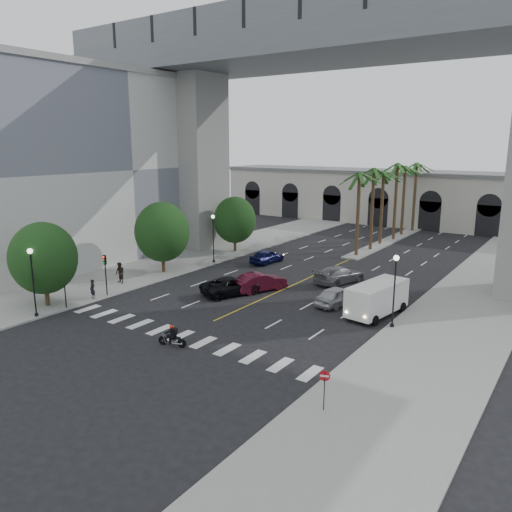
{
  "coord_description": "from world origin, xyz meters",
  "views": [
    {
      "loc": [
        22.34,
        -24.91,
        12.89
      ],
      "look_at": [
        1.07,
        6.0,
        4.33
      ],
      "focal_mm": 35.0,
      "sensor_mm": 36.0,
      "label": 1
    }
  ],
  "objects_px": {
    "traffic_signal_near": "(64,279)",
    "traffic_signal_far": "(105,268)",
    "lamp_post_left_far": "(213,234)",
    "motorcycle_rider": "(173,337)",
    "car_a": "(337,296)",
    "do_not_enter_sign": "(324,382)",
    "car_b": "(260,282)",
    "car_d": "(340,275)",
    "pedestrian_b": "(120,273)",
    "car_c": "(232,286)",
    "pedestrian_a": "(93,289)",
    "lamp_post_right": "(395,285)",
    "car_e": "(267,256)",
    "lamp_post_left_near": "(33,277)",
    "cargo_van": "(377,298)"
  },
  "relations": [
    {
      "from": "traffic_signal_near",
      "to": "car_c",
      "type": "bearing_deg",
      "value": 51.67
    },
    {
      "from": "lamp_post_right",
      "to": "motorcycle_rider",
      "type": "xyz_separation_m",
      "value": [
        -10.59,
        -11.08,
        -2.57
      ]
    },
    {
      "from": "pedestrian_a",
      "to": "do_not_enter_sign",
      "type": "height_order",
      "value": "do_not_enter_sign"
    },
    {
      "from": "lamp_post_left_near",
      "to": "car_b",
      "type": "height_order",
      "value": "lamp_post_left_near"
    },
    {
      "from": "lamp_post_left_near",
      "to": "car_c",
      "type": "distance_m",
      "value": 15.83
    },
    {
      "from": "car_b",
      "to": "car_e",
      "type": "xyz_separation_m",
      "value": [
        -5.24,
        9.13,
        -0.07
      ]
    },
    {
      "from": "lamp_post_right",
      "to": "pedestrian_b",
      "type": "xyz_separation_m",
      "value": [
        -24.65,
        -3.37,
        -2.09
      ]
    },
    {
      "from": "pedestrian_b",
      "to": "do_not_enter_sign",
      "type": "xyz_separation_m",
      "value": [
        25.82,
        -9.52,
        0.48
      ]
    },
    {
      "from": "lamp_post_right",
      "to": "motorcycle_rider",
      "type": "bearing_deg",
      "value": -133.71
    },
    {
      "from": "car_a",
      "to": "do_not_enter_sign",
      "type": "xyz_separation_m",
      "value": [
        6.69,
        -15.55,
        0.84
      ]
    },
    {
      "from": "car_b",
      "to": "lamp_post_right",
      "type": "bearing_deg",
      "value": -167.11
    },
    {
      "from": "lamp_post_right",
      "to": "pedestrian_a",
      "type": "height_order",
      "value": "lamp_post_right"
    },
    {
      "from": "car_b",
      "to": "pedestrian_a",
      "type": "xyz_separation_m",
      "value": [
        -10.0,
        -10.12,
        0.14
      ]
    },
    {
      "from": "lamp_post_left_far",
      "to": "motorcycle_rider",
      "type": "distance_m",
      "value": 22.8
    },
    {
      "from": "lamp_post_right",
      "to": "car_e",
      "type": "bearing_deg",
      "value": 147.7
    },
    {
      "from": "lamp_post_left_far",
      "to": "car_d",
      "type": "xyz_separation_m",
      "value": [
        14.61,
        0.72,
        -2.43
      ]
    },
    {
      "from": "traffic_signal_near",
      "to": "car_a",
      "type": "height_order",
      "value": "traffic_signal_near"
    },
    {
      "from": "car_d",
      "to": "car_e",
      "type": "distance_m",
      "value": 10.33
    },
    {
      "from": "car_c",
      "to": "lamp_post_right",
      "type": "bearing_deg",
      "value": -156.24
    },
    {
      "from": "car_b",
      "to": "car_d",
      "type": "height_order",
      "value": "car_b"
    },
    {
      "from": "traffic_signal_near",
      "to": "car_c",
      "type": "distance_m",
      "value": 13.66
    },
    {
      "from": "lamp_post_left_near",
      "to": "do_not_enter_sign",
      "type": "distance_m",
      "value": 24.02
    },
    {
      "from": "car_d",
      "to": "car_b",
      "type": "bearing_deg",
      "value": 71.71
    },
    {
      "from": "lamp_post_left_far",
      "to": "lamp_post_left_near",
      "type": "bearing_deg",
      "value": -90.0
    },
    {
      "from": "cargo_van",
      "to": "lamp_post_left_near",
      "type": "bearing_deg",
      "value": -135.24
    },
    {
      "from": "traffic_signal_near",
      "to": "traffic_signal_far",
      "type": "distance_m",
      "value": 4.0
    },
    {
      "from": "lamp_post_right",
      "to": "pedestrian_a",
      "type": "xyz_separation_m",
      "value": [
        -22.9,
        -7.79,
        -2.26
      ]
    },
    {
      "from": "car_b",
      "to": "car_d",
      "type": "distance_m",
      "value": 7.94
    },
    {
      "from": "car_c",
      "to": "pedestrian_b",
      "type": "relative_size",
      "value": 2.8
    },
    {
      "from": "motorcycle_rider",
      "to": "car_d",
      "type": "distance_m",
      "value": 19.95
    },
    {
      "from": "lamp_post_left_near",
      "to": "lamp_post_left_far",
      "type": "relative_size",
      "value": 1.0
    },
    {
      "from": "lamp_post_right",
      "to": "car_b",
      "type": "bearing_deg",
      "value": 169.74
    },
    {
      "from": "traffic_signal_far",
      "to": "lamp_post_right",
      "type": "bearing_deg",
      "value": 15.98
    },
    {
      "from": "motorcycle_rider",
      "to": "do_not_enter_sign",
      "type": "xyz_separation_m",
      "value": [
        11.76,
        -1.81,
        0.96
      ]
    },
    {
      "from": "car_a",
      "to": "car_d",
      "type": "bearing_deg",
      "value": -55.75
    },
    {
      "from": "lamp_post_left_far",
      "to": "do_not_enter_sign",
      "type": "relative_size",
      "value": 2.4
    },
    {
      "from": "car_c",
      "to": "pedestrian_a",
      "type": "distance_m",
      "value": 11.69
    },
    {
      "from": "car_c",
      "to": "do_not_enter_sign",
      "type": "xyz_separation_m",
      "value": [
        15.47,
        -13.01,
        0.85
      ]
    },
    {
      "from": "lamp_post_right",
      "to": "do_not_enter_sign",
      "type": "bearing_deg",
      "value": -84.81
    },
    {
      "from": "motorcycle_rider",
      "to": "car_a",
      "type": "xyz_separation_m",
      "value": [
        5.07,
        13.74,
        0.12
      ]
    },
    {
      "from": "traffic_signal_near",
      "to": "pedestrian_b",
      "type": "bearing_deg",
      "value": 105.28
    },
    {
      "from": "traffic_signal_near",
      "to": "car_a",
      "type": "distance_m",
      "value": 21.71
    },
    {
      "from": "car_c",
      "to": "do_not_enter_sign",
      "type": "relative_size",
      "value": 2.47
    },
    {
      "from": "motorcycle_rider",
      "to": "car_e",
      "type": "height_order",
      "value": "car_e"
    },
    {
      "from": "lamp_post_left_near",
      "to": "traffic_signal_near",
      "type": "bearing_deg",
      "value": 87.71
    },
    {
      "from": "lamp_post_left_far",
      "to": "pedestrian_a",
      "type": "height_order",
      "value": "lamp_post_left_far"
    },
    {
      "from": "motorcycle_rider",
      "to": "car_a",
      "type": "relative_size",
      "value": 0.43
    },
    {
      "from": "car_a",
      "to": "do_not_enter_sign",
      "type": "relative_size",
      "value": 2.04
    },
    {
      "from": "pedestrian_b",
      "to": "traffic_signal_far",
      "type": "bearing_deg",
      "value": -50.47
    },
    {
      "from": "traffic_signal_near",
      "to": "do_not_enter_sign",
      "type": "bearing_deg",
      "value": -5.71
    }
  ]
}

